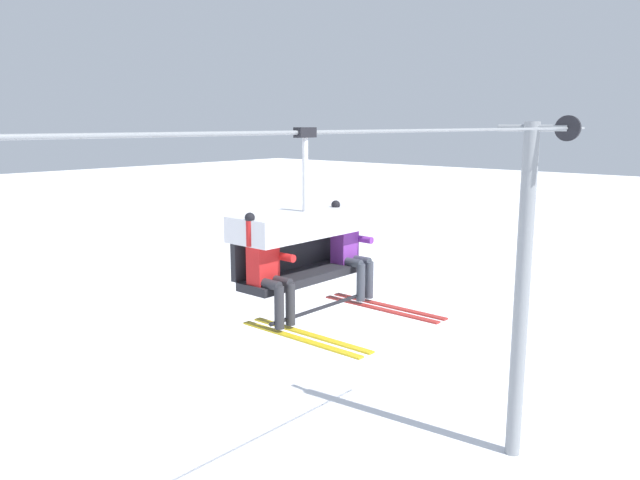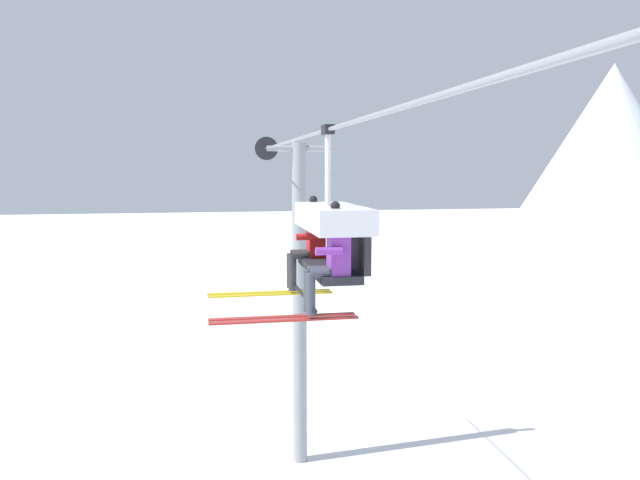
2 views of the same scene
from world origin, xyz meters
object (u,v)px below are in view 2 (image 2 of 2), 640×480
Objects in this scene: lift_tower_near at (299,297)px; skier_red at (307,244)px; chairlift_chair at (333,229)px; skier_purple at (328,259)px.

lift_tower_near is 4.87× the size of skier_red.
lift_tower_near is 3.85× the size of chairlift_chair.
lift_tower_near is 4.87× the size of skier_purple.
lift_tower_near is 8.63m from skier_purple.
chairlift_chair is at bearing 16.21° from skier_red.
chairlift_chair is 0.81m from skier_red.
skier_red and skier_purple have the same top height.
skier_red is (6.83, -0.92, 2.19)m from lift_tower_near.
skier_purple is (0.73, -0.21, -0.27)m from chairlift_chair.
chairlift_chair reaches higher than skier_purple.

